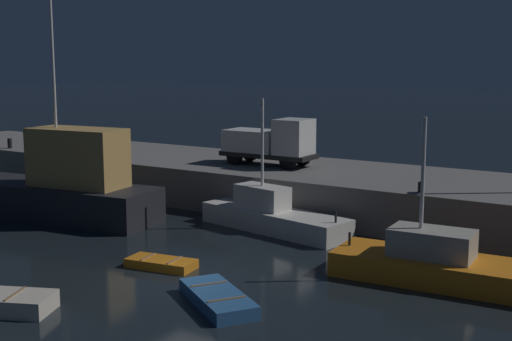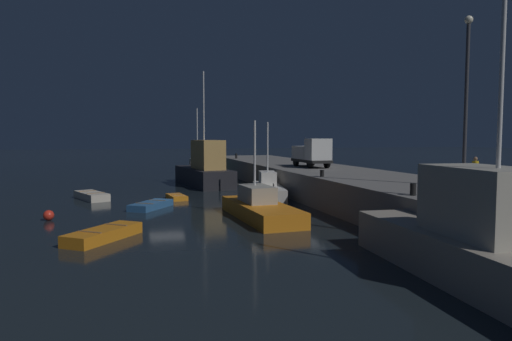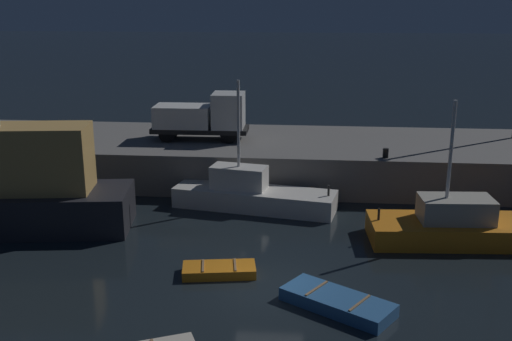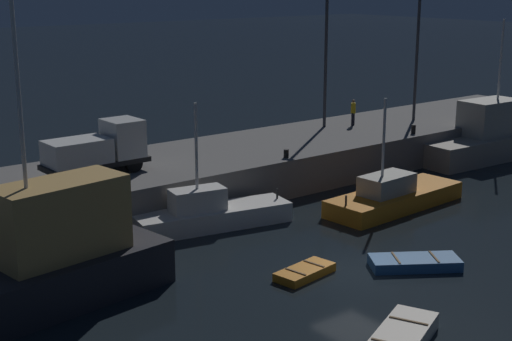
% 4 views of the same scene
% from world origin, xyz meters
% --- Properties ---
extents(ground_plane, '(320.00, 320.00, 0.00)m').
position_xyz_m(ground_plane, '(0.00, 0.00, 0.00)').
color(ground_plane, black).
extents(pier_quay, '(64.12, 8.10, 2.12)m').
position_xyz_m(pier_quay, '(0.00, 13.46, 1.06)').
color(pier_quay, slate).
rests_on(pier_quay, ground).
extents(fishing_trawler_red, '(11.32, 4.66, 11.27)m').
position_xyz_m(fishing_trawler_red, '(-11.31, 4.55, 1.59)').
color(fishing_trawler_red, '#232328').
rests_on(fishing_trawler_red, ground).
extents(fishing_boat_blue, '(11.46, 4.02, 8.97)m').
position_xyz_m(fishing_boat_blue, '(21.21, 8.73, 1.28)').
color(fishing_boat_blue, gray).
rests_on(fishing_boat_blue, ground).
extents(fishing_boat_white, '(8.39, 3.09, 5.82)m').
position_xyz_m(fishing_boat_white, '(7.81, 4.91, 0.64)').
color(fishing_boat_white, orange).
rests_on(fishing_boat_white, ground).
extents(fishing_boat_orange, '(8.61, 2.59, 8.48)m').
position_xyz_m(fishing_boat_orange, '(-25.19, 5.61, 0.72)').
color(fishing_boat_orange, '#2D6647').
rests_on(fishing_boat_orange, ground).
extents(fishing_trawler_green, '(7.85, 3.40, 6.04)m').
position_xyz_m(fishing_trawler_green, '(-1.38, 8.18, 0.68)').
color(fishing_trawler_green, silver).
rests_on(fishing_trawler_green, ground).
extents(dinghy_orange_near, '(2.76, 1.54, 0.38)m').
position_xyz_m(dinghy_orange_near, '(-1.82, 0.89, 0.17)').
color(dinghy_orange_near, orange).
rests_on(dinghy_orange_near, ground).
extents(rowboat_white_mid, '(4.28, 2.97, 0.60)m').
position_xyz_m(rowboat_white_mid, '(-3.42, -5.47, 0.28)').
color(rowboat_white_mid, beige).
rests_on(rowboat_white_mid, ground).
extents(dinghy_red_small, '(4.16, 3.59, 0.58)m').
position_xyz_m(dinghy_red_small, '(11.44, -3.72, 0.27)').
color(dinghy_red_small, orange).
rests_on(dinghy_red_small, ground).
extents(rowboat_blue_far, '(3.81, 3.18, 0.48)m').
position_xyz_m(rowboat_blue_far, '(2.32, -1.20, 0.22)').
color(rowboat_blue_far, '#2D6099').
rests_on(rowboat_blue_far, ground).
extents(mooring_buoy_near, '(0.60, 0.60, 0.60)m').
position_xyz_m(mooring_buoy_near, '(5.36, -7.09, 0.30)').
color(mooring_buoy_near, red).
rests_on(mooring_buoy_near, ground).
extents(lamp_post_west, '(0.44, 0.44, 9.18)m').
position_xyz_m(lamp_post_west, '(12.54, 15.21, 7.40)').
color(lamp_post_west, '#38383D').
rests_on(lamp_post_west, pier_quay).
extents(utility_truck, '(5.24, 2.00, 2.57)m').
position_xyz_m(utility_truck, '(-4.51, 13.20, 3.37)').
color(utility_truck, black).
rests_on(utility_truck, pier_quay).
extents(dockworker, '(0.42, 0.42, 1.70)m').
position_xyz_m(dockworker, '(14.34, 14.39, 3.09)').
color(dockworker, black).
rests_on(dockworker, pier_quay).
extents(bollard_west, '(0.28, 0.28, 0.63)m').
position_xyz_m(bollard_west, '(-22.56, 10.29, 2.43)').
color(bollard_west, black).
rests_on(bollard_west, pier_quay).
extents(bollard_central, '(0.28, 0.28, 0.57)m').
position_xyz_m(bollard_central, '(15.36, 10.13, 2.40)').
color(bollard_central, black).
rests_on(bollard_central, pier_quay).
extents(bollard_east, '(0.28, 0.28, 0.46)m').
position_xyz_m(bollard_east, '(4.97, 10.10, 2.35)').
color(bollard_east, black).
rests_on(bollard_east, pier_quay).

